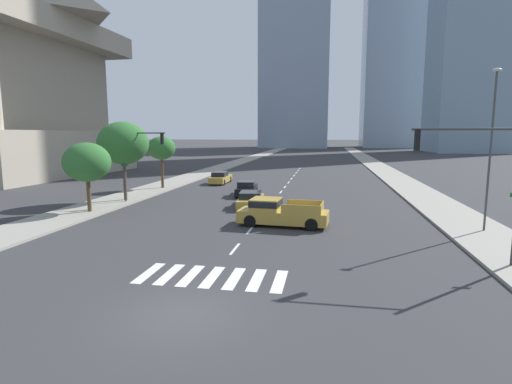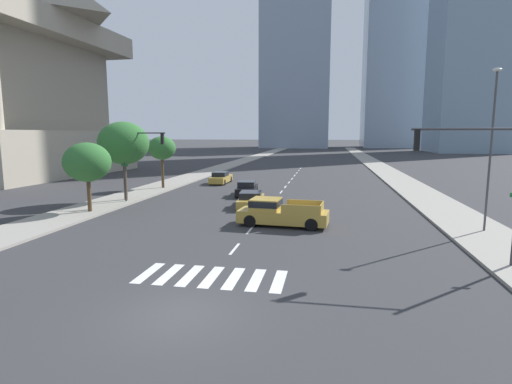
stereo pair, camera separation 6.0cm
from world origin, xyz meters
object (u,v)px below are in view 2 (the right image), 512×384
(street_tree_nearest, at_px, (87,162))
(street_tree_second, at_px, (123,143))
(sedan_gold_2, at_px, (221,178))
(traffic_signal_near, at_px, (479,166))
(sedan_gold_0, at_px, (251,200))
(street_lamp_east, at_px, (492,140))
(street_tree_third, at_px, (162,148))
(sedan_black_1, at_px, (247,189))
(traffic_signal_far, at_px, (139,152))
(pickup_truck, at_px, (279,213))

(street_tree_nearest, xyz_separation_m, street_tree_second, (-0.00, 5.25, 1.23))
(sedan_gold_2, xyz_separation_m, traffic_signal_near, (18.34, -26.55, 3.70))
(sedan_gold_0, height_order, traffic_signal_near, traffic_signal_near)
(sedan_gold_2, bearing_deg, street_lamp_east, -134.46)
(sedan_gold_2, distance_m, street_tree_third, 8.22)
(sedan_black_1, relative_size, traffic_signal_far, 0.76)
(traffic_signal_far, relative_size, street_lamp_east, 0.66)
(sedan_gold_2, height_order, traffic_signal_far, traffic_signal_far)
(street_lamp_east, relative_size, street_tree_nearest, 1.84)
(sedan_gold_0, height_order, street_lamp_east, street_lamp_east)
(street_tree_nearest, height_order, street_tree_third, street_tree_third)
(sedan_gold_2, bearing_deg, sedan_gold_0, -157.02)
(street_tree_second, bearing_deg, traffic_signal_far, -23.31)
(sedan_gold_2, height_order, street_tree_nearest, street_tree_nearest)
(traffic_signal_far, xyz_separation_m, street_lamp_east, (24.04, -5.78, 1.10))
(pickup_truck, relative_size, sedan_gold_2, 1.19)
(sedan_black_1, distance_m, traffic_signal_near, 22.79)
(street_tree_second, xyz_separation_m, street_tree_third, (0.00, 7.79, -0.69))
(sedan_gold_0, height_order, street_tree_third, street_tree_third)
(traffic_signal_near, height_order, street_tree_nearest, traffic_signal_near)
(traffic_signal_far, distance_m, street_tree_nearest, 4.86)
(pickup_truck, distance_m, street_tree_third, 20.34)
(traffic_signal_far, distance_m, street_lamp_east, 24.75)
(pickup_truck, bearing_deg, street_lamp_east, -174.25)
(sedan_gold_2, distance_m, traffic_signal_near, 32.48)
(traffic_signal_near, xyz_separation_m, street_tree_nearest, (-22.96, 7.74, -0.65))
(traffic_signal_far, relative_size, street_tree_nearest, 1.22)
(traffic_signal_near, height_order, traffic_signal_far, traffic_signal_near)
(street_lamp_east, height_order, street_tree_nearest, street_lamp_east)
(pickup_truck, xyz_separation_m, traffic_signal_near, (9.11, -6.28, 3.51))
(street_tree_nearest, bearing_deg, sedan_black_1, 47.30)
(street_lamp_east, distance_m, street_tree_nearest, 25.82)
(pickup_truck, xyz_separation_m, street_tree_nearest, (-13.85, 1.46, 2.86))
(sedan_gold_0, relative_size, traffic_signal_near, 0.78)
(sedan_gold_0, bearing_deg, traffic_signal_far, 84.50)
(traffic_signal_far, xyz_separation_m, street_tree_nearest, (-1.70, -4.52, -0.53))
(sedan_black_1, relative_size, sedan_gold_2, 0.96)
(sedan_gold_2, xyz_separation_m, traffic_signal_far, (-2.92, -14.30, 3.58))
(sedan_gold_2, relative_size, street_tree_nearest, 0.96)
(sedan_gold_2, distance_m, street_tree_nearest, 19.61)
(sedan_gold_0, relative_size, street_tree_second, 0.73)
(pickup_truck, height_order, street_tree_third, street_tree_third)
(sedan_black_1, bearing_deg, street_tree_third, 67.90)
(street_tree_nearest, bearing_deg, sedan_gold_2, 76.20)
(traffic_signal_near, bearing_deg, pickup_truck, -34.57)
(traffic_signal_near, distance_m, street_tree_second, 26.39)
(pickup_truck, height_order, traffic_signal_near, traffic_signal_near)
(traffic_signal_far, distance_m, street_tree_second, 1.98)
(sedan_gold_2, distance_m, street_lamp_east, 29.51)
(street_tree_third, bearing_deg, sedan_gold_0, -37.72)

